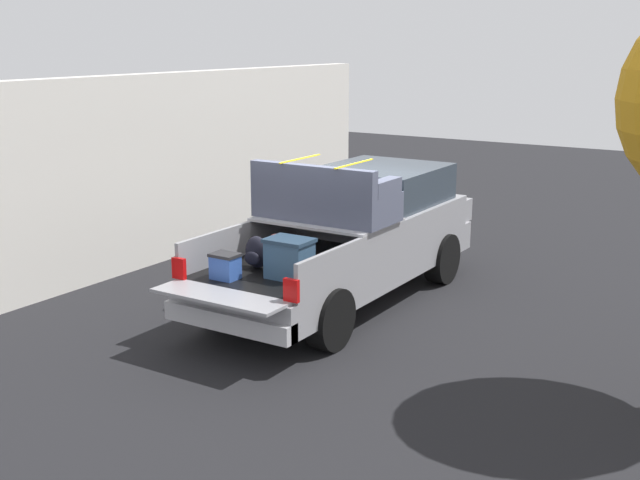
# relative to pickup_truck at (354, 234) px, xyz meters

# --- Properties ---
(ground_plane) EXTENTS (40.00, 40.00, 0.00)m
(ground_plane) POSITION_rel_pickup_truck_xyz_m (-0.37, 0.00, -0.99)
(ground_plane) COLOR black
(pickup_truck) EXTENTS (6.05, 2.06, 2.23)m
(pickup_truck) POSITION_rel_pickup_truck_xyz_m (0.00, 0.00, 0.00)
(pickup_truck) COLOR gray
(pickup_truck) RESTS_ON ground_plane
(building_facade) EXTENTS (11.45, 0.36, 3.33)m
(building_facade) POSITION_rel_pickup_truck_xyz_m (0.74, 4.07, 0.68)
(building_facade) COLOR silver
(building_facade) RESTS_ON ground_plane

